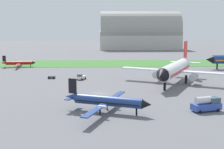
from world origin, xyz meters
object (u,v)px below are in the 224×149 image
Objects in this scene: airplane_foreground_turboprop at (106,101)px; airplane_midfield_jet at (175,69)px; airplane_taxiing_turboprop at (19,63)px; fuel_truck_midfield at (207,104)px; pushback_tug_near_gate at (81,77)px; baggage_cart_by_runway at (52,77)px.

airplane_foreground_turboprop is 39.55m from airplane_midfield_jet.
airplane_taxiing_turboprop is 2.55× the size of fuel_truck_midfield.
airplane_foreground_turboprop is at bearing -69.26° from airplane_taxiing_turboprop.
airplane_taxiing_turboprop is at bearing 139.09° from airplane_foreground_turboprop.
airplane_midfield_jet is at bearing 76.40° from airplane_foreground_turboprop.
airplane_midfield_jet is 8.32× the size of pushback_tug_near_gate.
airplane_midfield_jet is 13.42× the size of baggage_cart_by_runway.
baggage_cart_by_runway is (-39.99, 42.72, -1.01)m from fuel_truck_midfield.
airplane_foreground_turboprop is 82.28m from airplane_taxiing_turboprop.
airplane_taxiing_turboprop is (-37.65, 73.15, -0.58)m from airplane_foreground_turboprop.
pushback_tug_near_gate is (-7.79, 40.21, -1.60)m from airplane_foreground_turboprop.
airplane_foreground_turboprop is 0.65× the size of airplane_midfield_jet.
airplane_midfield_jet is 32.39m from fuel_truck_midfield.
airplane_midfield_jet is at bearing 71.91° from fuel_truck_midfield.
pushback_tug_near_gate is 10.77m from baggage_cart_by_runway.
fuel_truck_midfield is at bearing -57.45° from airplane_taxiing_turboprop.
pushback_tug_near_gate is at bearing -9.37° from baggage_cart_by_runway.
fuel_truck_midfield reaches higher than baggage_cart_by_runway.
airplane_foreground_turboprop reaches higher than pushback_tug_near_gate.
airplane_foreground_turboprop is 40.99m from pushback_tug_near_gate.
airplane_foreground_turboprop is at bearing 163.86° from fuel_truck_midfield.
airplane_midfield_jet reaches higher than fuel_truck_midfield.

